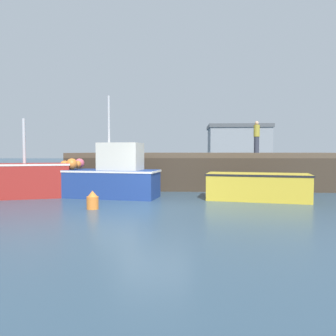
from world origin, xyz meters
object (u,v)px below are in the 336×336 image
at_px(dockworker, 257,137).
at_px(fishing_boat_mid, 257,186).
at_px(fishing_boat_near_right, 111,176).
at_px(fishing_boat_near_left, 25,180).
at_px(mooring_buoy_foreground, 93,201).

bearing_deg(dockworker, fishing_boat_mid, -100.76).
bearing_deg(fishing_boat_near_right, fishing_boat_mid, -4.29).
height_order(fishing_boat_near_right, fishing_boat_mid, fishing_boat_near_right).
bearing_deg(fishing_boat_mid, fishing_boat_near_left, 179.19).
relative_size(fishing_boat_near_left, dockworker, 2.21).
bearing_deg(mooring_buoy_foreground, fishing_boat_near_left, 145.34).
xyz_separation_m(fishing_boat_near_left, fishing_boat_mid, (9.77, -0.14, -0.20)).
bearing_deg(dockworker, mooring_buoy_foreground, -131.90).
xyz_separation_m(dockworker, mooring_buoy_foreground, (-7.13, -7.94, -2.52)).
distance_m(fishing_boat_near_left, mooring_buoy_foreground, 4.52).
bearing_deg(fishing_boat_near_right, dockworker, 35.19).
relative_size(dockworker, mooring_buoy_foreground, 2.82).
relative_size(fishing_boat_near_right, dockworker, 2.50).
bearing_deg(mooring_buoy_foreground, fishing_boat_near_right, 91.15).
distance_m(fishing_boat_mid, mooring_buoy_foreground, 6.55).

